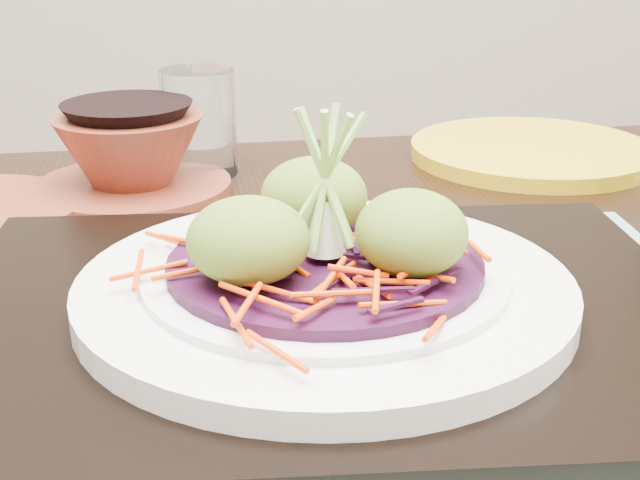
{
  "coord_description": "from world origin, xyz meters",
  "views": [
    {
      "loc": [
        -0.03,
        -0.52,
        0.94
      ],
      "look_at": [
        0.03,
        -0.06,
        0.76
      ],
      "focal_mm": 50.0,
      "sensor_mm": 36.0,
      "label": 1
    }
  ],
  "objects": [
    {
      "name": "dining_table",
      "position": [
        -0.0,
        -0.02,
        0.61
      ],
      "size": [
        1.16,
        0.8,
        0.71
      ],
      "rotation": [
        0.0,
        0.0,
        0.04
      ],
      "color": "black",
      "rests_on": "ground"
    },
    {
      "name": "placemat",
      "position": [
        0.03,
        -0.08,
        0.71
      ],
      "size": [
        0.5,
        0.4,
        0.0
      ],
      "primitive_type": "cube",
      "rotation": [
        0.0,
        0.0,
        -0.06
      ],
      "color": "#82A893",
      "rests_on": "dining_table"
    },
    {
      "name": "serving_tray",
      "position": [
        0.03,
        -0.08,
        0.72
      ],
      "size": [
        0.43,
        0.34,
        0.02
      ],
      "primitive_type": "cube",
      "rotation": [
        0.0,
        0.0,
        -0.06
      ],
      "color": "black",
      "rests_on": "placemat"
    },
    {
      "name": "white_plate",
      "position": [
        0.03,
        -0.08,
        0.74
      ],
      "size": [
        0.27,
        0.27,
        0.02
      ],
      "color": "silver",
      "rests_on": "serving_tray"
    },
    {
      "name": "cabbage_bed",
      "position": [
        0.03,
        -0.08,
        0.75
      ],
      "size": [
        0.17,
        0.17,
        0.01
      ],
      "primitive_type": "cylinder",
      "color": "#2E0925",
      "rests_on": "white_plate"
    },
    {
      "name": "carrot_julienne",
      "position": [
        0.03,
        -0.08,
        0.76
      ],
      "size": [
        0.21,
        0.21,
        0.01
      ],
      "primitive_type": null,
      "color": "#E43D04",
      "rests_on": "cabbage_bed"
    },
    {
      "name": "guacamole_scoops",
      "position": [
        0.03,
        -0.08,
        0.78
      ],
      "size": [
        0.15,
        0.13,
        0.05
      ],
      "color": "olive",
      "rests_on": "cabbage_bed"
    },
    {
      "name": "scallion_garnish",
      "position": [
        0.03,
        -0.08,
        0.8
      ],
      "size": [
        0.06,
        0.06,
        0.09
      ],
      "primitive_type": null,
      "color": "#8DCC51",
      "rests_on": "cabbage_bed"
    },
    {
      "name": "water_glass",
      "position": [
        -0.03,
        0.26,
        0.75
      ],
      "size": [
        0.07,
        0.07,
        0.09
      ],
      "primitive_type": "cylinder",
      "rotation": [
        0.0,
        0.0,
        -0.05
      ],
      "color": "white",
      "rests_on": "dining_table"
    },
    {
      "name": "terracotta_bowl_set",
      "position": [
        -0.09,
        0.2,
        0.74
      ],
      "size": [
        0.22,
        0.22,
        0.07
      ],
      "rotation": [
        0.0,
        0.0,
        0.47
      ],
      "color": "maroon",
      "rests_on": "dining_table"
    },
    {
      "name": "yellow_plate",
      "position": [
        0.28,
        0.27,
        0.71
      ],
      "size": [
        0.26,
        0.26,
        0.01
      ],
      "primitive_type": "cylinder",
      "rotation": [
        0.0,
        0.0,
        0.13
      ],
      "color": "gold",
      "rests_on": "dining_table"
    }
  ]
}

